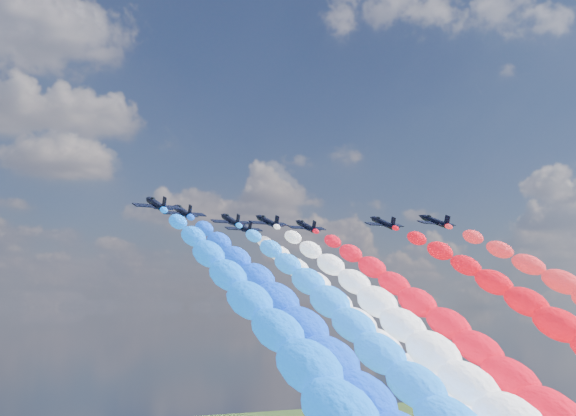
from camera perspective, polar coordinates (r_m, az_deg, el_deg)
name	(u,v)px	position (r m, az deg, el deg)	size (l,w,h in m)	color
jet_0	(156,204)	(130.99, -9.67, 0.27)	(7.97, 10.68, 2.35)	black
trail_0	(291,370)	(83.29, 0.20, -11.81)	(7.35, 99.14, 51.64)	#0D65F9
jet_1	(183,212)	(140.42, -7.75, -0.27)	(7.97, 10.68, 2.35)	black
trail_1	(316,363)	(93.41, 2.10, -11.32)	(7.35, 99.14, 51.64)	blue
jet_2	(231,220)	(153.23, -4.24, -0.90)	(7.97, 10.68, 2.35)	black
trail_2	(369,356)	(107.65, 5.94, -10.75)	(7.35, 99.14, 51.64)	#1978FF
jet_3	(268,222)	(155.14, -1.51, -1.00)	(7.97, 10.68, 2.35)	black
trail_3	(419,355)	(110.88, 9.61, -10.59)	(7.35, 99.14, 51.64)	white
jet_4	(243,227)	(166.80, -3.34, -1.43)	(7.97, 10.68, 2.35)	black
trail_4	(370,350)	(121.50, 6.04, -10.35)	(7.35, 99.14, 51.64)	silver
jet_5	(306,226)	(164.15, 1.34, -1.35)	(7.97, 10.68, 2.35)	black
trail_5	(461,351)	(121.27, 12.64, -10.23)	(7.35, 99.14, 51.64)	red
jet_6	(383,223)	(158.72, 7.02, -1.09)	(7.97, 10.68, 2.35)	black
jet_7	(435,221)	(157.45, 10.75, -0.97)	(7.97, 10.68, 2.35)	black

